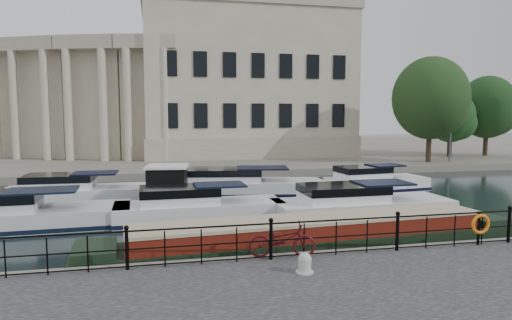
% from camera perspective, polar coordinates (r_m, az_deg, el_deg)
% --- Properties ---
extents(ground_plane, '(160.00, 160.00, 0.00)m').
position_cam_1_polar(ground_plane, '(15.74, -0.21, -11.71)').
color(ground_plane, black).
rests_on(ground_plane, ground).
extents(far_bank, '(120.00, 42.00, 0.55)m').
position_cam_1_polar(far_bank, '(53.94, -9.06, 1.02)').
color(far_bank, '#6B665B').
rests_on(far_bank, ground_plane).
extents(railing, '(24.14, 0.14, 1.22)m').
position_cam_1_polar(railing, '(13.29, 1.89, -9.63)').
color(railing, black).
rests_on(railing, near_quay).
extents(civic_building, '(53.55, 31.84, 16.85)m').
position_cam_1_polar(civic_building, '(49.47, -10.05, 8.41)').
color(civic_building, '#ADA38C').
rests_on(civic_building, far_bank).
extents(lamp_posts, '(8.24, 1.55, 8.07)m').
position_cam_1_polar(lamp_posts, '(45.85, 27.18, 5.27)').
color(lamp_posts, '#59595B').
rests_on(lamp_posts, far_bank).
extents(bicycle, '(2.06, 1.04, 1.03)m').
position_cam_1_polar(bicycle, '(13.55, 3.28, -9.93)').
color(bicycle, '#4A0D15').
rests_on(bicycle, near_quay).
extents(mooring_bollard, '(0.48, 0.48, 0.54)m').
position_cam_1_polar(mooring_bollard, '(12.42, 6.10, -12.70)').
color(mooring_bollard, '#B4B4B0').
rests_on(mooring_bollard, near_quay).
extents(life_ring_post, '(0.66, 0.18, 1.08)m').
position_cam_1_polar(life_ring_post, '(16.30, 26.24, -7.25)').
color(life_ring_post, black).
rests_on(life_ring_post, near_quay).
extents(narrowboat, '(15.72, 3.25, 1.57)m').
position_cam_1_polar(narrowboat, '(16.07, 7.08, -10.03)').
color(narrowboat, black).
rests_on(narrowboat, ground_plane).
extents(harbour_hut, '(3.16, 2.76, 2.18)m').
position_cam_1_polar(harbour_hut, '(23.87, -10.99, -3.41)').
color(harbour_hut, '#6B665B').
rests_on(harbour_hut, ground_plane).
extents(cabin_cruisers, '(27.06, 10.69, 1.99)m').
position_cam_1_polar(cabin_cruisers, '(23.40, -5.85, -4.97)').
color(cabin_cruisers, silver).
rests_on(cabin_cruisers, ground_plane).
extents(trees, '(15.23, 10.37, 9.05)m').
position_cam_1_polar(trees, '(46.08, 23.80, 6.08)').
color(trees, black).
rests_on(trees, far_bank).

